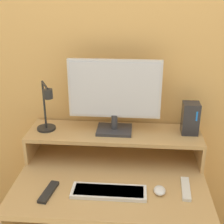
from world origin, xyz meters
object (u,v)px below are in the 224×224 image
keyboard (110,192)px  remote_secondary (186,189)px  monitor (115,94)px  remote_control (49,192)px  mouse (160,190)px  router_dock (190,118)px  desk_lamp (47,111)px

keyboard → remote_secondary: keyboard is taller
monitor → remote_secondary: bearing=-38.8°
keyboard → remote_control: 0.30m
keyboard → mouse: mouse is taller
router_dock → remote_control: size_ratio=1.06×
router_dock → remote_secondary: (-0.05, -0.32, -0.25)m
desk_lamp → remote_control: bearing=-76.6°
desk_lamp → remote_secondary: size_ratio=1.59×
monitor → remote_control: size_ratio=2.96×
monitor → desk_lamp: (-0.38, -0.06, -0.09)m
mouse → remote_secondary: size_ratio=0.41×
desk_lamp → mouse: 0.75m
desk_lamp → remote_control: 0.45m
desk_lamp → keyboard: size_ratio=0.80×
monitor → router_dock: bearing=1.4°
mouse → remote_control: size_ratio=0.44×
keyboard → remote_control: bearing=-175.6°
router_dock → keyboard: bearing=-138.6°
desk_lamp → remote_control: size_ratio=1.72×
monitor → remote_secondary: monitor is taller
router_dock → remote_secondary: router_dock is taller
remote_secondary → remote_control: bearing=-173.2°
monitor → desk_lamp: monitor is taller
mouse → monitor: bearing=126.1°
mouse → remote_secondary: mouse is taller
desk_lamp → mouse: size_ratio=3.88×
mouse → remote_secondary: (0.13, 0.03, -0.01)m
monitor → router_dock: 0.45m
router_dock → keyboard: 0.62m
desk_lamp → router_dock: bearing=4.9°
mouse → router_dock: bearing=63.1°
remote_secondary → mouse: bearing=-165.6°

